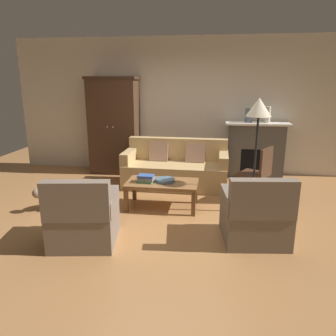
# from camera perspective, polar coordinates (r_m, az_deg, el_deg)

# --- Properties ---
(ground_plane) EXTENTS (9.60, 9.60, 0.00)m
(ground_plane) POSITION_cam_1_polar(r_m,az_deg,el_deg) (4.92, -0.88, -8.27)
(ground_plane) COLOR #B27A47
(back_wall) EXTENTS (7.20, 0.10, 2.80)m
(back_wall) POSITION_cam_1_polar(r_m,az_deg,el_deg) (7.06, 2.44, 10.69)
(back_wall) COLOR silver
(back_wall) RESTS_ON ground
(fireplace) EXTENTS (1.26, 0.48, 1.12)m
(fireplace) POSITION_cam_1_polar(r_m,az_deg,el_deg) (6.94, 14.99, 3.16)
(fireplace) COLOR #4C4947
(fireplace) RESTS_ON ground
(armoire) EXTENTS (1.06, 0.57, 2.01)m
(armoire) POSITION_cam_1_polar(r_m,az_deg,el_deg) (7.07, -9.34, 7.31)
(armoire) COLOR #472D1E
(armoire) RESTS_ON ground
(couch) EXTENTS (1.93, 0.87, 0.86)m
(couch) POSITION_cam_1_polar(r_m,az_deg,el_deg) (6.18, 1.37, -0.18)
(couch) COLOR tan
(couch) RESTS_ON ground
(coffee_table) EXTENTS (1.10, 0.60, 0.42)m
(coffee_table) POSITION_cam_1_polar(r_m,az_deg,el_deg) (5.10, -1.04, -3.01)
(coffee_table) COLOR olive
(coffee_table) RESTS_ON ground
(fruit_bowl) EXTENTS (0.29, 0.29, 0.05)m
(fruit_bowl) POSITION_cam_1_polar(r_m,az_deg,el_deg) (5.07, -0.47, -2.14)
(fruit_bowl) COLOR slate
(fruit_bowl) RESTS_ON coffee_table
(book_stack) EXTENTS (0.27, 0.20, 0.11)m
(book_stack) POSITION_cam_1_polar(r_m,az_deg,el_deg) (5.06, -3.88, -1.85)
(book_stack) COLOR #427A4C
(book_stack) RESTS_ON coffee_table
(mantel_vase_slate) EXTENTS (0.15, 0.15, 0.28)m
(mantel_vase_slate) POSITION_cam_1_polar(r_m,az_deg,el_deg) (6.80, 13.89, 8.91)
(mantel_vase_slate) COLOR #565B66
(mantel_vase_slate) RESTS_ON fireplace
(mantel_vase_cream) EXTENTS (0.12, 0.12, 0.32)m
(mantel_vase_cream) POSITION_cam_1_polar(r_m,az_deg,el_deg) (6.84, 16.93, 8.88)
(mantel_vase_cream) COLOR beige
(mantel_vase_cream) RESTS_ON fireplace
(armchair_near_left) EXTENTS (0.88, 0.88, 0.88)m
(armchair_near_left) POSITION_cam_1_polar(r_m,az_deg,el_deg) (4.16, -14.50, -8.60)
(armchair_near_left) COLOR #756656
(armchair_near_left) RESTS_ON ground
(armchair_near_right) EXTENTS (0.86, 0.86, 0.88)m
(armchair_near_right) POSITION_cam_1_polar(r_m,az_deg,el_deg) (4.23, 14.97, -8.26)
(armchair_near_right) COLOR #756656
(armchair_near_right) RESTS_ON ground
(side_chair_wooden) EXTENTS (0.60, 0.60, 0.90)m
(side_chair_wooden) POSITION_cam_1_polar(r_m,az_deg,el_deg) (5.57, 15.54, -0.40)
(side_chair_wooden) COLOR #472D1E
(side_chair_wooden) RESTS_ON ground
(floor_lamp) EXTENTS (0.36, 0.36, 1.71)m
(floor_lamp) POSITION_cam_1_polar(r_m,az_deg,el_deg) (4.85, 15.46, 9.01)
(floor_lamp) COLOR black
(floor_lamp) RESTS_ON ground
(dog) EXTENTS (0.43, 0.48, 0.39)m
(dog) POSITION_cam_1_polar(r_m,az_deg,el_deg) (5.37, -19.66, -4.32)
(dog) COLOR gray
(dog) RESTS_ON ground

